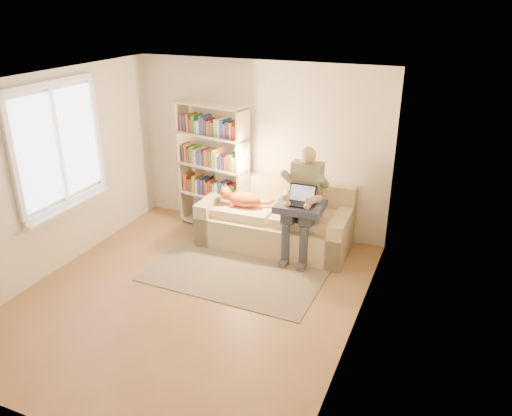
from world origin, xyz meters
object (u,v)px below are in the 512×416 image
at_px(person, 304,197).
at_px(bookshelf, 213,162).
at_px(sofa, 276,223).
at_px(cat, 239,198).
at_px(laptop, 303,199).

height_order(person, bookshelf, bookshelf).
relative_size(sofa, person, 1.41).
bearing_deg(cat, sofa, 14.76).
bearing_deg(person, bookshelf, 167.41).
xyz_separation_m(sofa, laptop, (0.49, -0.29, 0.56)).
distance_m(sofa, person, 0.72).
bearing_deg(sofa, person, -19.76).
xyz_separation_m(person, bookshelf, (-1.56, 0.30, 0.23)).
height_order(person, laptop, person).
relative_size(person, cat, 2.09).
height_order(sofa, person, person).
distance_m(sofa, laptop, 0.80).
xyz_separation_m(laptop, bookshelf, (-1.59, 0.44, 0.21)).
height_order(sofa, cat, sofa).
height_order(cat, laptop, laptop).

